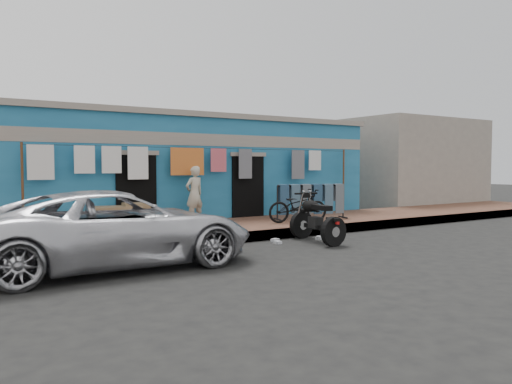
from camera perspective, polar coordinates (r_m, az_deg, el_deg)
name	(u,v)px	position (r m, az deg, el deg)	size (l,w,h in m)	color
ground	(306,249)	(10.89, 5.75, -6.52)	(80.00, 80.00, 0.00)	black
sidewalk	(236,229)	(13.32, -2.34, -4.22)	(28.00, 3.00, 0.25)	brown
curb	(266,235)	(12.11, 1.16, -4.94)	(28.00, 0.10, 0.25)	gray
building	(175,169)	(16.78, -9.28, 2.58)	(12.20, 5.20, 3.36)	#1E608B
neighbor_right	(401,164)	(23.46, 16.21, 3.13)	(6.00, 5.00, 3.80)	#9E9384
clothesline	(193,165)	(14.02, -7.25, 3.06)	(10.06, 0.06, 2.10)	brown
car	(116,227)	(9.20, -15.71, -3.92)	(2.29, 5.03, 1.42)	silver
seated_person	(194,194)	(13.75, -7.06, -0.26)	(0.56, 0.37, 1.54)	beige
bicycle	(298,202)	(13.70, 4.82, -1.17)	(0.60, 1.71, 1.11)	black
motorcycle	(317,218)	(11.83, 6.96, -2.96)	(0.86, 1.84, 1.15)	black
charpoy	(122,216)	(13.05, -15.09, -2.64)	(1.86, 1.19, 0.58)	brown
jeans_rack	(311,201)	(14.63, 6.30, -1.03)	(2.22, 1.02, 1.05)	black
litter_a	(275,240)	(11.85, 2.19, -5.54)	(0.18, 0.14, 0.08)	silver
litter_b	(319,238)	(12.34, 7.20, -5.21)	(0.17, 0.12, 0.08)	silver
litter_c	(277,242)	(11.56, 2.47, -5.78)	(0.17, 0.14, 0.07)	silver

